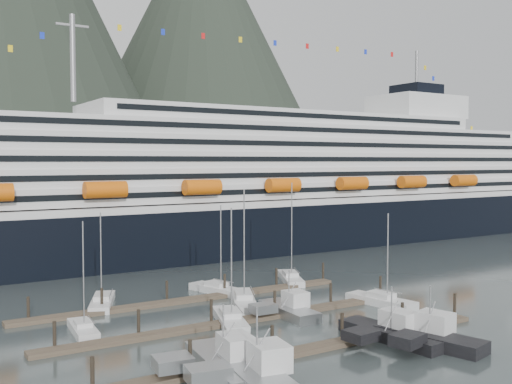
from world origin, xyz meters
The scene contains 17 objects.
ground centered at (0.00, 0.00, 0.00)m, with size 1600.00×1600.00×0.00m, color #424E4D.
cruise_ship centered at (30.03, 54.94, 12.04)m, with size 210.00×30.40×50.30m.
dock_near centered at (-4.93, -9.95, 0.31)m, with size 48.18×2.28×3.20m.
dock_mid centered at (-4.93, 3.05, 0.31)m, with size 48.18×2.28×3.20m.
dock_far centered at (-4.93, 16.05, 0.31)m, with size 48.18×2.28×3.20m.
sailboat_a centered at (-21.82, 8.67, 0.41)m, with size 3.11×8.18×13.05m.
sailboat_b centered at (-5.94, 3.27, 0.43)m, with size 5.98×10.79×14.34m.
sailboat_d centered at (0.33, 10.69, 0.44)m, with size 7.76×12.01×16.05m.
sailboat_e centered at (-16.04, 19.99, 0.42)m, with size 6.38×10.42×13.03m.
sailboat_f centered at (0.65, 18.92, 0.43)m, with size 5.06×9.73×13.38m.
sailboat_g centered at (14.62, 19.99, 0.44)m, with size 6.95×10.90×16.35m.
sailboat_h centered at (15.85, 0.66, 0.43)m, with size 4.51×10.31×12.90m.
trawler_a centered at (-14.59, -10.56, 0.89)m, with size 9.39×12.93×6.90m.
trawler_b centered at (-13.73, -14.98, 0.94)m, with size 9.20×12.05×7.55m.
trawler_c centered at (5.40, -11.66, 0.84)m, with size 9.12×12.86×6.40m.
trawler_d centered at (7.60, -15.03, 0.89)m, with size 9.25×12.11×6.91m.
trawler_e centered at (1.94, 2.51, 0.83)m, with size 7.54×9.89×6.30m.
Camera 1 is at (-40.36, -57.74, 19.33)m, focal length 42.00 mm.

